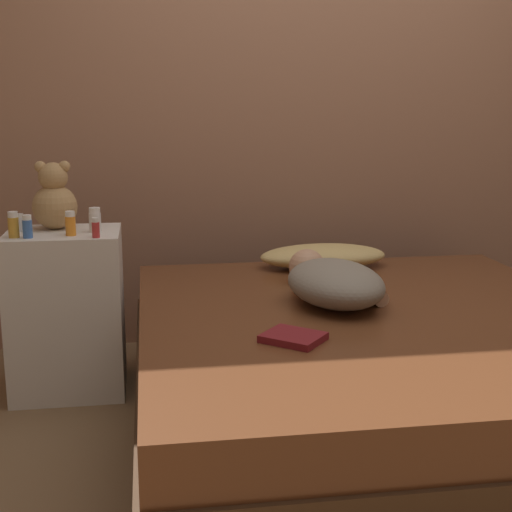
{
  "coord_description": "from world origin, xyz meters",
  "views": [
    {
      "loc": [
        -0.82,
        -2.43,
        1.23
      ],
      "look_at": [
        -0.41,
        0.23,
        0.65
      ],
      "focal_mm": 50.0,
      "sensor_mm": 36.0,
      "label": 1
    }
  ],
  "objects_px": {
    "pillow": "(323,256)",
    "bottle_orange": "(70,224)",
    "teddy_bear": "(54,200)",
    "bottle_clear": "(20,223)",
    "book": "(293,337)",
    "bottle_red": "(96,228)",
    "bottle_blue": "(27,227)",
    "bottle_amber": "(13,225)",
    "person_lying": "(333,282)",
    "bottle_white": "(95,220)"
  },
  "relations": [
    {
      "from": "pillow",
      "to": "bottle_orange",
      "type": "bearing_deg",
      "value": -167.77
    },
    {
      "from": "teddy_bear",
      "to": "bottle_orange",
      "type": "height_order",
      "value": "teddy_bear"
    },
    {
      "from": "pillow",
      "to": "bottle_orange",
      "type": "xyz_separation_m",
      "value": [
        -1.12,
        -0.24,
        0.22
      ]
    },
    {
      "from": "bottle_clear",
      "to": "book",
      "type": "xyz_separation_m",
      "value": [
        0.99,
        -0.9,
        -0.26
      ]
    },
    {
      "from": "pillow",
      "to": "bottle_red",
      "type": "distance_m",
      "value": 1.08
    },
    {
      "from": "bottle_blue",
      "to": "bottle_amber",
      "type": "bearing_deg",
      "value": 163.42
    },
    {
      "from": "pillow",
      "to": "teddy_bear",
      "type": "relative_size",
      "value": 2.05
    },
    {
      "from": "person_lying",
      "to": "bottle_amber",
      "type": "bearing_deg",
      "value": 157.67
    },
    {
      "from": "bottle_white",
      "to": "bottle_orange",
      "type": "height_order",
      "value": "bottle_white"
    },
    {
      "from": "pillow",
      "to": "bottle_amber",
      "type": "distance_m",
      "value": 1.39
    },
    {
      "from": "bottle_white",
      "to": "bottle_amber",
      "type": "bearing_deg",
      "value": -166.08
    },
    {
      "from": "bottle_clear",
      "to": "bottle_red",
      "type": "xyz_separation_m",
      "value": [
        0.32,
        -0.19,
        0.0
      ]
    },
    {
      "from": "bottle_white",
      "to": "bottle_blue",
      "type": "bearing_deg",
      "value": -159.87
    },
    {
      "from": "pillow",
      "to": "person_lying",
      "type": "xyz_separation_m",
      "value": [
        -0.11,
        -0.58,
        0.03
      ]
    },
    {
      "from": "person_lying",
      "to": "bottle_clear",
      "type": "distance_m",
      "value": 1.33
    },
    {
      "from": "pillow",
      "to": "bottle_white",
      "type": "bearing_deg",
      "value": -170.16
    },
    {
      "from": "person_lying",
      "to": "bottle_clear",
      "type": "height_order",
      "value": "bottle_clear"
    },
    {
      "from": "bottle_amber",
      "to": "book",
      "type": "height_order",
      "value": "bottle_amber"
    },
    {
      "from": "teddy_bear",
      "to": "bottle_white",
      "type": "distance_m",
      "value": 0.22
    },
    {
      "from": "bottle_white",
      "to": "bottle_orange",
      "type": "bearing_deg",
      "value": -145.29
    },
    {
      "from": "teddy_bear",
      "to": "bottle_clear",
      "type": "bearing_deg",
      "value": -164.68
    },
    {
      "from": "teddy_bear",
      "to": "book",
      "type": "distance_m",
      "value": 1.31
    },
    {
      "from": "teddy_bear",
      "to": "bottle_orange",
      "type": "distance_m",
      "value": 0.2
    },
    {
      "from": "bottle_amber",
      "to": "pillow",
      "type": "bearing_deg",
      "value": 10.81
    },
    {
      "from": "bottle_amber",
      "to": "bottle_orange",
      "type": "distance_m",
      "value": 0.22
    },
    {
      "from": "book",
      "to": "bottle_orange",
      "type": "bearing_deg",
      "value": 134.87
    },
    {
      "from": "person_lying",
      "to": "book",
      "type": "relative_size",
      "value": 2.73
    },
    {
      "from": "bottle_orange",
      "to": "bottle_amber",
      "type": "bearing_deg",
      "value": -176.59
    },
    {
      "from": "bottle_amber",
      "to": "book",
      "type": "bearing_deg",
      "value": -37.47
    },
    {
      "from": "teddy_bear",
      "to": "bottle_amber",
      "type": "bearing_deg",
      "value": -128.05
    },
    {
      "from": "teddy_bear",
      "to": "book",
      "type": "xyz_separation_m",
      "value": [
        0.85,
        -0.94,
        -0.34
      ]
    },
    {
      "from": "person_lying",
      "to": "bottle_clear",
      "type": "xyz_separation_m",
      "value": [
        -1.23,
        0.47,
        0.18
      ]
    },
    {
      "from": "person_lying",
      "to": "bottle_blue",
      "type": "distance_m",
      "value": 1.23
    },
    {
      "from": "bottle_amber",
      "to": "teddy_bear",
      "type": "bearing_deg",
      "value": 51.95
    },
    {
      "from": "person_lying",
      "to": "bottle_clear",
      "type": "bearing_deg",
      "value": 151.64
    },
    {
      "from": "pillow",
      "to": "bottle_red",
      "type": "height_order",
      "value": "bottle_red"
    },
    {
      "from": "bottle_amber",
      "to": "bottle_orange",
      "type": "height_order",
      "value": "bottle_amber"
    },
    {
      "from": "pillow",
      "to": "book",
      "type": "bearing_deg",
      "value": -109.24
    },
    {
      "from": "bottle_red",
      "to": "book",
      "type": "bearing_deg",
      "value": -46.82
    },
    {
      "from": "person_lying",
      "to": "bottle_white",
      "type": "height_order",
      "value": "bottle_white"
    },
    {
      "from": "teddy_bear",
      "to": "book",
      "type": "bearing_deg",
      "value": -48.01
    },
    {
      "from": "pillow",
      "to": "book",
      "type": "height_order",
      "value": "pillow"
    },
    {
      "from": "bottle_blue",
      "to": "book",
      "type": "bearing_deg",
      "value": -38.48
    },
    {
      "from": "bottle_blue",
      "to": "book",
      "type": "xyz_separation_m",
      "value": [
        0.93,
        -0.74,
        -0.26
      ]
    },
    {
      "from": "bottle_clear",
      "to": "bottle_white",
      "type": "xyz_separation_m",
      "value": [
        0.31,
        -0.07,
        0.01
      ]
    },
    {
      "from": "bottle_red",
      "to": "person_lying",
      "type": "bearing_deg",
      "value": -16.94
    },
    {
      "from": "bottle_amber",
      "to": "book",
      "type": "distance_m",
      "value": 1.27
    },
    {
      "from": "bottle_red",
      "to": "bottle_orange",
      "type": "xyz_separation_m",
      "value": [
        -0.1,
        0.06,
        0.01
      ]
    },
    {
      "from": "bottle_orange",
      "to": "book",
      "type": "relative_size",
      "value": 0.42
    },
    {
      "from": "bottle_orange",
      "to": "bottle_blue",
      "type": "distance_m",
      "value": 0.17
    }
  ]
}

